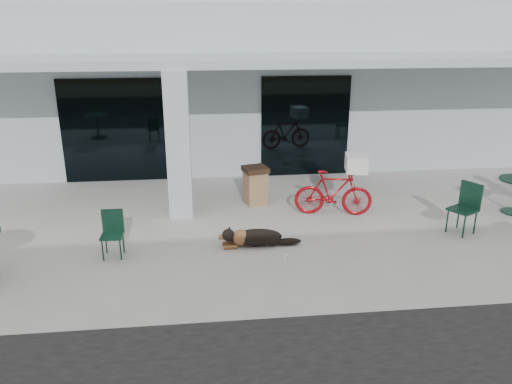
{
  "coord_description": "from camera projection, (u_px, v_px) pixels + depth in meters",
  "views": [
    {
      "loc": [
        -1.01,
        -8.13,
        4.07
      ],
      "look_at": [
        -0.02,
        0.73,
        1.0
      ],
      "focal_mm": 35.0,
      "sensor_mm": 36.0,
      "label": 1
    }
  ],
  "objects": [
    {
      "name": "storefront_glass_right",
      "position": [
        305.0,
        127.0,
        13.5
      ],
      "size": [
        2.4,
        0.06,
        2.7
      ],
      "primitive_type": "cube",
      "color": "black",
      "rests_on": "ground"
    },
    {
      "name": "cafe_chair_near",
      "position": [
        112.0,
        235.0,
        8.94
      ],
      "size": [
        0.4,
        0.43,
        0.85
      ],
      "primitive_type": null,
      "rotation": [
        0.0,
        0.0,
        -0.02
      ],
      "color": "#133628",
      "rests_on": "ground"
    },
    {
      "name": "cafe_chair_far_b",
      "position": [
        463.0,
        209.0,
        9.92
      ],
      "size": [
        0.67,
        0.66,
        1.03
      ],
      "primitive_type": null,
      "rotation": [
        0.0,
        0.0,
        -1.07
      ],
      "color": "#133628",
      "rests_on": "ground"
    },
    {
      "name": "bicycle",
      "position": [
        333.0,
        193.0,
        10.88
      ],
      "size": [
        1.75,
        0.79,
        1.01
      ],
      "primitive_type": "imported",
      "rotation": [
        0.0,
        0.0,
        1.38
      ],
      "color": "#9C0C13",
      "rests_on": "ground"
    },
    {
      "name": "laundry_basket",
      "position": [
        356.0,
        163.0,
        10.62
      ],
      "size": [
        0.54,
        0.66,
        0.35
      ],
      "primitive_type": "cube",
      "rotation": [
        0.0,
        0.0,
        1.38
      ],
      "color": "white",
      "rests_on": "bicycle"
    },
    {
      "name": "dog",
      "position": [
        256.0,
        236.0,
        9.46
      ],
      "size": [
        1.16,
        0.44,
        0.38
      ],
      "primitive_type": null,
      "rotation": [
        0.0,
        0.0,
        0.05
      ],
      "color": "black",
      "rests_on": "ground"
    },
    {
      "name": "trash_receptacle",
      "position": [
        255.0,
        185.0,
        11.58
      ],
      "size": [
        0.64,
        0.64,
        0.89
      ],
      "primitive_type": null,
      "rotation": [
        0.0,
        0.0,
        0.25
      ],
      "color": "#8E6C49",
      "rests_on": "ground"
    },
    {
      "name": "storefront_glass_left",
      "position": [
        116.0,
        131.0,
        12.97
      ],
      "size": [
        2.8,
        0.06,
        2.7
      ],
      "primitive_type": "cube",
      "color": "black",
      "rests_on": "ground"
    },
    {
      "name": "column",
      "position": [
        178.0,
        146.0,
        10.56
      ],
      "size": [
        0.5,
        0.5,
        3.12
      ],
      "primitive_type": "cube",
      "color": "#B0BFC7",
      "rests_on": "ground"
    },
    {
      "name": "cup_near_dog",
      "position": [
        286.0,
        257.0,
        8.96
      ],
      "size": [
        0.08,
        0.08,
        0.1
      ],
      "primitive_type": "cylinder",
      "rotation": [
        0.0,
        0.0,
        -0.08
      ],
      "color": "white",
      "rests_on": "ground"
    },
    {
      "name": "ground",
      "position": [
        261.0,
        257.0,
        9.07
      ],
      "size": [
        80.0,
        80.0,
        0.0
      ],
      "primitive_type": "plane",
      "color": "beige",
      "rests_on": "ground"
    },
    {
      "name": "overhang",
      "position": [
        243.0,
        60.0,
        11.41
      ],
      "size": [
        22.0,
        2.8,
        0.18
      ],
      "primitive_type": "cube",
      "color": "#B0BFC7",
      "rests_on": "column"
    },
    {
      "name": "building",
      "position": [
        230.0,
        79.0,
        16.32
      ],
      "size": [
        22.0,
        7.0,
        4.5
      ],
      "primitive_type": "cube",
      "color": "#B0BFC7",
      "rests_on": "ground"
    }
  ]
}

